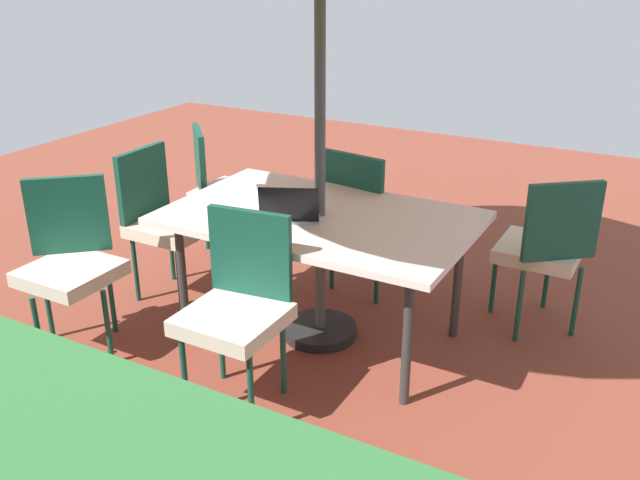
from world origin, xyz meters
TOP-DOWN VIEW (x-y plane):
  - ground_plane at (0.00, 0.00)m, footprint 10.00×10.00m
  - dining_table at (0.00, 0.00)m, footprint 1.70×1.07m
  - chair_north at (0.05, 0.74)m, footprint 0.47×0.48m
  - chair_southeast at (1.18, -0.67)m, footprint 0.59×0.59m
  - chair_northeast at (1.17, 0.76)m, footprint 0.58×0.59m
  - chair_east at (1.15, 0.00)m, footprint 0.46×0.46m
  - chair_southwest at (-1.11, -0.70)m, footprint 0.58×0.58m
  - chair_south at (0.04, -0.68)m, footprint 0.48×0.49m
  - laptop at (0.10, 0.15)m, footprint 0.39×0.36m
  - cup at (0.43, -0.05)m, footprint 0.06×0.06m

SIDE VIEW (x-z plane):
  - ground_plane at x=0.00m, z-range -0.02..0.00m
  - chair_north at x=0.05m, z-range 0.06..1.04m
  - chair_southeast at x=1.18m, z-range 0.06..1.04m
  - chair_northeast at x=1.17m, z-range 0.06..1.04m
  - chair_east at x=1.15m, z-range 0.06..1.04m
  - chair_southwest at x=-1.11m, z-range 0.06..1.04m
  - chair_south at x=0.04m, z-range 0.06..1.04m
  - dining_table at x=0.00m, z-range 0.33..1.10m
  - cup at x=0.43m, z-range 0.77..0.86m
  - laptop at x=0.10m, z-range 0.71..0.93m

